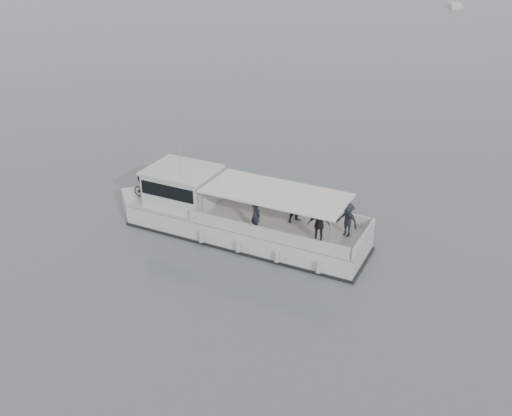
# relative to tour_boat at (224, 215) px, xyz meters

# --- Properties ---
(ground) EXTENTS (1400.00, 1400.00, 0.00)m
(ground) POSITION_rel_tour_boat_xyz_m (2.12, -1.59, -0.92)
(ground) COLOR slate
(ground) RESTS_ON ground
(tour_boat) EXTENTS (13.12, 7.06, 5.60)m
(tour_boat) POSITION_rel_tour_boat_xyz_m (0.00, 0.00, 0.00)
(tour_boat) COLOR white
(tour_boat) RESTS_ON ground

